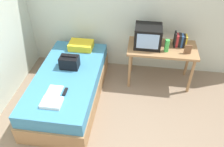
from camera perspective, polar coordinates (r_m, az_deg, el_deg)
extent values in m
plane|color=#84705B|center=(3.42, 1.76, -17.58)|extent=(8.00, 8.00, 0.00)
cube|color=silver|center=(4.19, 5.45, 16.96)|extent=(5.20, 0.10, 2.60)
cube|color=#9E754C|center=(4.00, -10.37, -4.30)|extent=(1.00, 2.00, 0.31)
cube|color=teal|center=(3.83, -10.81, -1.41)|extent=(0.97, 1.94, 0.22)
cube|color=#9E754C|center=(4.06, 12.19, 6.08)|extent=(1.16, 0.60, 0.04)
cylinder|color=#9E754C|center=(4.05, 4.29, 0.60)|extent=(0.05, 0.05, 0.69)
cylinder|color=#9E754C|center=(4.15, 18.74, -0.68)|extent=(0.05, 0.05, 0.69)
cylinder|color=#9E754C|center=(4.44, 4.80, 4.38)|extent=(0.05, 0.05, 0.69)
cylinder|color=#9E754C|center=(4.53, 18.04, 3.14)|extent=(0.05, 0.05, 0.69)
cube|color=black|center=(3.96, 8.78, 9.02)|extent=(0.44, 0.38, 0.36)
cube|color=#8CB2E0|center=(3.78, 8.73, 7.71)|extent=(0.35, 0.01, 0.26)
cylinder|color=green|center=(3.90, 13.28, 6.65)|extent=(0.08, 0.08, 0.21)
cube|color=black|center=(4.08, 15.14, 8.13)|extent=(0.03, 0.16, 0.25)
cube|color=#B72D33|center=(4.09, 15.59, 7.87)|extent=(0.04, 0.13, 0.21)
cube|color=black|center=(4.10, 16.19, 7.83)|extent=(0.04, 0.13, 0.22)
cube|color=#2D5699|center=(4.11, 16.70, 7.74)|extent=(0.03, 0.13, 0.21)
cube|color=black|center=(4.12, 17.16, 7.64)|extent=(0.03, 0.15, 0.20)
cube|color=gold|center=(4.12, 17.59, 7.59)|extent=(0.03, 0.14, 0.20)
cube|color=brown|center=(3.95, 18.06, 5.63)|extent=(0.11, 0.02, 0.15)
cube|color=yellow|center=(4.31, -7.58, 6.85)|extent=(0.42, 0.30, 0.12)
cube|color=black|center=(3.83, -10.36, 2.74)|extent=(0.30, 0.20, 0.20)
cylinder|color=black|center=(3.77, -10.56, 4.15)|extent=(0.24, 0.02, 0.02)
cube|color=white|center=(3.47, -14.03, -4.41)|extent=(0.21, 0.29, 0.01)
cube|color=black|center=(3.43, -11.38, -4.37)|extent=(0.04, 0.16, 0.02)
cube|color=white|center=(3.29, -14.55, -6.90)|extent=(0.28, 0.22, 0.05)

